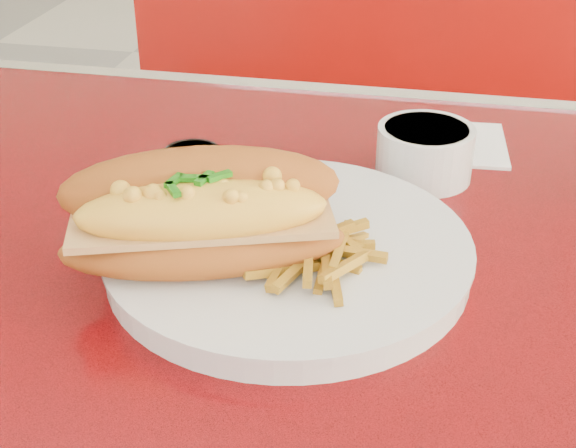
% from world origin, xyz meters
% --- Properties ---
extents(diner_table, '(1.23, 0.83, 0.77)m').
position_xyz_m(diner_table, '(0.00, 0.00, 0.61)').
color(diner_table, red).
rests_on(diner_table, ground).
extents(booth_bench_far, '(1.20, 0.51, 0.90)m').
position_xyz_m(booth_bench_far, '(0.00, 0.81, 0.29)').
color(booth_bench_far, maroon).
rests_on(booth_bench_far, ground).
extents(dinner_plate, '(0.38, 0.38, 0.02)m').
position_xyz_m(dinner_plate, '(-0.08, -0.02, 0.78)').
color(dinner_plate, silver).
rests_on(dinner_plate, diner_table).
extents(mac_hoagie, '(0.25, 0.18, 0.10)m').
position_xyz_m(mac_hoagie, '(-0.14, -0.06, 0.83)').
color(mac_hoagie, '#A9571B').
rests_on(mac_hoagie, dinner_plate).
extents(fries_pile, '(0.11, 0.10, 0.03)m').
position_xyz_m(fries_pile, '(-0.06, -0.04, 0.80)').
color(fries_pile, gold).
rests_on(fries_pile, dinner_plate).
extents(fork, '(0.03, 0.17, 0.00)m').
position_xyz_m(fork, '(-0.01, -0.04, 0.79)').
color(fork, silver).
rests_on(fork, dinner_plate).
extents(gravy_ramekin, '(0.10, 0.10, 0.05)m').
position_xyz_m(gravy_ramekin, '(0.03, 0.17, 0.80)').
color(gravy_ramekin, silver).
rests_on(gravy_ramekin, diner_table).
extents(sauce_cup_left, '(0.07, 0.07, 0.03)m').
position_xyz_m(sauce_cup_left, '(-0.21, 0.13, 0.79)').
color(sauce_cup_left, black).
rests_on(sauce_cup_left, diner_table).
extents(paper_napkin, '(0.12, 0.12, 0.00)m').
position_xyz_m(paper_napkin, '(0.06, 0.26, 0.77)').
color(paper_napkin, white).
rests_on(paper_napkin, diner_table).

